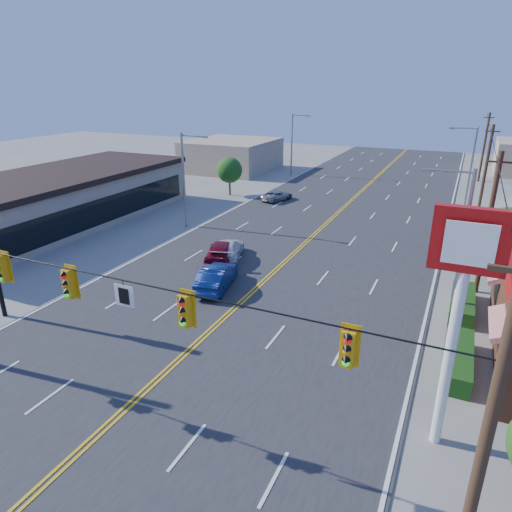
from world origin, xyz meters
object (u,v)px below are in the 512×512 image
at_px(car_magenta, 222,252).
at_px(car_blue, 217,278).
at_px(signal_span, 95,304).
at_px(kfc_pylon, 462,285).
at_px(car_white, 227,250).
at_px(car_silver, 277,196).

height_order(car_magenta, car_blue, car_magenta).
relative_size(signal_span, kfc_pylon, 2.86).
relative_size(car_white, car_silver, 1.20).
bearing_deg(car_magenta, car_blue, 98.63).
xyz_separation_m(kfc_pylon, car_silver, (-18.24, 29.78, -5.51)).
bearing_deg(car_silver, signal_span, 119.50).
height_order(kfc_pylon, car_white, kfc_pylon).
bearing_deg(kfc_pylon, car_blue, 149.30).
distance_m(signal_span, car_magenta, 16.88).
xyz_separation_m(signal_span, car_white, (-3.88, 16.57, -4.21)).
distance_m(kfc_pylon, car_blue, 16.29).
bearing_deg(kfc_pylon, car_magenta, 141.76).
bearing_deg(car_white, car_magenta, 65.52).
distance_m(car_white, car_silver, 17.52).
bearing_deg(car_blue, car_magenta, -76.93).
relative_size(kfc_pylon, car_blue, 1.92).
xyz_separation_m(signal_span, kfc_pylon, (11.12, 4.00, 1.16)).
bearing_deg(car_magenta, car_silver, -95.95).
distance_m(signal_span, kfc_pylon, 11.87).
relative_size(signal_span, car_blue, 5.48).
distance_m(car_magenta, car_blue, 4.42).
height_order(kfc_pylon, car_magenta, kfc_pylon).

